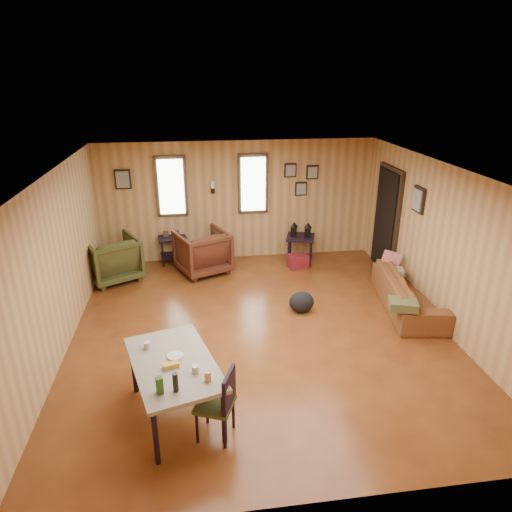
{
  "coord_description": "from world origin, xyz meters",
  "views": [
    {
      "loc": [
        -0.88,
        -5.88,
        3.61
      ],
      "look_at": [
        0.0,
        0.4,
        1.05
      ],
      "focal_mm": 32.0,
      "sensor_mm": 36.0,
      "label": 1
    }
  ],
  "objects_px": {
    "sofa": "(409,287)",
    "end_table": "(173,244)",
    "recliner_brown": "(202,250)",
    "side_table": "(301,235)",
    "dining_table": "(174,367)",
    "recliner_green": "(112,257)"
  },
  "relations": [
    {
      "from": "sofa",
      "to": "end_table",
      "type": "bearing_deg",
      "value": 65.98
    },
    {
      "from": "recliner_green",
      "to": "side_table",
      "type": "relative_size",
      "value": 1.06
    },
    {
      "from": "recliner_green",
      "to": "dining_table",
      "type": "bearing_deg",
      "value": 79.82
    },
    {
      "from": "sofa",
      "to": "recliner_green",
      "type": "height_order",
      "value": "recliner_green"
    },
    {
      "from": "sofa",
      "to": "dining_table",
      "type": "distance_m",
      "value": 4.25
    },
    {
      "from": "end_table",
      "to": "dining_table",
      "type": "distance_m",
      "value": 4.57
    },
    {
      "from": "recliner_green",
      "to": "dining_table",
      "type": "xyz_separation_m",
      "value": [
        1.24,
        -3.86,
        0.19
      ]
    },
    {
      "from": "sofa",
      "to": "recliner_brown",
      "type": "height_order",
      "value": "recliner_brown"
    },
    {
      "from": "side_table",
      "to": "sofa",
      "type": "bearing_deg",
      "value": -58.49
    },
    {
      "from": "recliner_green",
      "to": "recliner_brown",
      "type": "bearing_deg",
      "value": 156.26
    },
    {
      "from": "side_table",
      "to": "dining_table",
      "type": "bearing_deg",
      "value": -119.66
    },
    {
      "from": "sofa",
      "to": "recliner_brown",
      "type": "bearing_deg",
      "value": 68.53
    },
    {
      "from": "recliner_brown",
      "to": "dining_table",
      "type": "relative_size",
      "value": 0.58
    },
    {
      "from": "recliner_green",
      "to": "end_table",
      "type": "height_order",
      "value": "recliner_green"
    },
    {
      "from": "recliner_brown",
      "to": "recliner_green",
      "type": "distance_m",
      "value": 1.66
    },
    {
      "from": "recliner_brown",
      "to": "side_table",
      "type": "distance_m",
      "value": 1.99
    },
    {
      "from": "side_table",
      "to": "recliner_green",
      "type": "bearing_deg",
      "value": -174.67
    },
    {
      "from": "end_table",
      "to": "recliner_green",
      "type": "bearing_deg",
      "value": -146.94
    },
    {
      "from": "recliner_brown",
      "to": "end_table",
      "type": "distance_m",
      "value": 0.82
    },
    {
      "from": "side_table",
      "to": "end_table",
      "type": "bearing_deg",
      "value": 171.94
    },
    {
      "from": "recliner_brown",
      "to": "side_table",
      "type": "height_order",
      "value": "recliner_brown"
    },
    {
      "from": "recliner_green",
      "to": "dining_table",
      "type": "relative_size",
      "value": 0.58
    }
  ]
}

